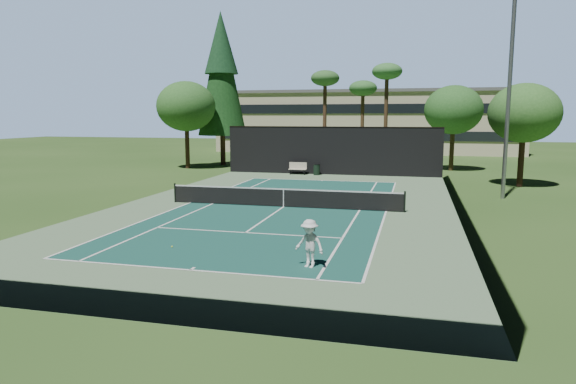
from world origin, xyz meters
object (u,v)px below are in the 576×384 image
object	(u,v)px
tennis_net	(284,197)
player	(309,244)
tennis_ball_c	(342,195)
tennis_ball_b	(272,202)
tennis_ball_a	(172,247)
park_bench	(298,168)
trash_bin	(317,169)
tennis_ball_d	(241,197)

from	to	relation	value
tennis_net	player	size ratio (longest dim) A/B	8.09
tennis_net	tennis_ball_c	distance (m)	5.57
player	tennis_ball_b	world-z (taller)	player
tennis_ball_a	tennis_ball_b	world-z (taller)	tennis_ball_a
tennis_ball_a	park_bench	size ratio (longest dim) A/B	0.05
player	trash_bin	xyz separation A→B (m)	(-4.75, 25.99, -0.32)
tennis_ball_d	trash_bin	bearing A→B (deg)	80.55
tennis_ball_d	trash_bin	xyz separation A→B (m)	(2.16, 12.99, 0.45)
tennis_net	tennis_ball_b	bearing A→B (deg)	126.81
trash_bin	park_bench	bearing A→B (deg)	176.85
tennis_ball_c	trash_bin	size ratio (longest dim) A/B	0.06
player	park_bench	world-z (taller)	player
park_bench	trash_bin	world-z (taller)	park_bench
tennis_ball_a	tennis_ball_c	size ratio (longest dim) A/B	1.20
tennis_net	tennis_ball_b	xyz separation A→B (m)	(-1.08, 1.44, -0.53)
tennis_ball_c	tennis_net	bearing A→B (deg)	-116.59
tennis_ball_c	park_bench	bearing A→B (deg)	116.51
player	tennis_ball_d	world-z (taller)	player
trash_bin	tennis_ball_d	bearing A→B (deg)	-99.45
player	tennis_ball_d	xyz separation A→B (m)	(-6.91, 13.00, -0.76)
tennis_ball_b	tennis_ball_c	size ratio (longest dim) A/B	1.06
tennis_ball_c	park_bench	size ratio (longest dim) A/B	0.04
tennis_net	trash_bin	distance (m)	15.42
player	tennis_ball_c	xyz separation A→B (m)	(-1.14, 15.57, -0.77)
park_bench	tennis_net	bearing A→B (deg)	-79.88
player	tennis_ball_b	distance (m)	12.95
tennis_net	tennis_ball_d	distance (m)	4.10
tennis_ball_c	tennis_ball_d	xyz separation A→B (m)	(-5.77, -2.57, 0.00)
player	tennis_ball_b	bearing A→B (deg)	131.44
trash_bin	tennis_ball_c	bearing A→B (deg)	-70.91
tennis_ball_a	trash_bin	xyz separation A→B (m)	(0.77, 24.77, 0.44)
tennis_ball_b	trash_bin	bearing A→B (deg)	90.21
tennis_ball_a	park_bench	distance (m)	24.88
tennis_ball_a	tennis_ball_c	distance (m)	15.00
trash_bin	tennis_ball_b	bearing A→B (deg)	-89.79
tennis_net	park_bench	xyz separation A→B (m)	(-2.76, 15.47, -0.01)
tennis_ball_a	park_bench	xyz separation A→B (m)	(-0.86, 24.86, 0.51)
tennis_ball_b	tennis_ball_d	world-z (taller)	tennis_ball_d
tennis_ball_c	player	bearing A→B (deg)	-85.81
tennis_net	tennis_ball_a	bearing A→B (deg)	-101.43
tennis_net	player	world-z (taller)	player
park_bench	tennis_ball_b	bearing A→B (deg)	-83.15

